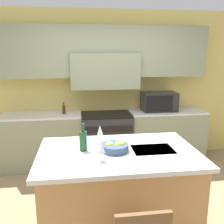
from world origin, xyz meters
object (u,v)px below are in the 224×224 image
wine_glass_near (101,148)px  fruit_bowl (115,147)px  range_stove (106,139)px  wine_bottle (83,140)px  wine_glass_far (100,131)px  microwave (159,101)px  oil_bottle_on_counter (64,109)px

wine_glass_near → fruit_bowl: (0.17, 0.24, -0.10)m
range_stove → wine_bottle: 1.85m
wine_glass_far → wine_bottle: bearing=-131.1°
microwave → wine_glass_near: 2.36m
range_stove → wine_glass_near: size_ratio=4.47×
range_stove → microwave: (0.96, 0.02, 0.66)m
range_stove → fruit_bowl: (-0.10, -1.76, 0.53)m
wine_glass_near → wine_glass_far: 0.53m
range_stove → wine_bottle: bearing=-104.2°
microwave → oil_bottle_on_counter: bearing=-179.1°
wine_glass_far → oil_bottle_on_counter: bearing=108.5°
range_stove → wine_bottle: size_ratio=3.07×
fruit_bowl → oil_bottle_on_counter: 1.86m
wine_glass_near → microwave: bearing=58.8°
microwave → wine_bottle: microwave is taller
fruit_bowl → oil_bottle_on_counter: oil_bottle_on_counter is taller
wine_glass_near → wine_bottle: bearing=118.8°
fruit_bowl → wine_glass_far: bearing=114.9°
wine_glass_far → oil_bottle_on_counter: wine_glass_far is taller
microwave → oil_bottle_on_counter: (-1.67, -0.03, -0.09)m
wine_bottle → wine_glass_near: bearing=-61.2°
microwave → wine_glass_near: bearing=-121.2°
range_stove → oil_bottle_on_counter: size_ratio=4.55×
fruit_bowl → wine_bottle: bearing=169.3°
microwave → wine_glass_far: 1.90m
wine_glass_near → wine_glass_far: bearing=86.4°
wine_bottle → wine_glass_far: 0.30m
range_stove → microwave: bearing=1.1°
range_stove → wine_glass_near: wine_glass_near is taller
microwave → fruit_bowl: size_ratio=2.07×
wine_glass_far → fruit_bowl: 0.33m
wine_glass_near → range_stove: bearing=82.5°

